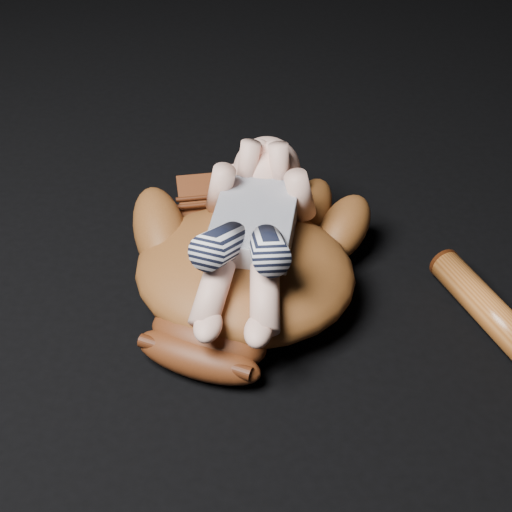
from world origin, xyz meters
The scene contains 2 objects.
baseball_glove centered at (-0.06, 0.18, 0.07)m, with size 0.39×0.44×0.14m, color #5F3214, non-canonical shape.
newborn_baby centered at (-0.05, 0.18, 0.13)m, with size 0.18×0.39×0.16m, color #E3A992, non-canonical shape.
Camera 1 is at (-0.00, -0.67, 0.75)m, focal length 55.00 mm.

